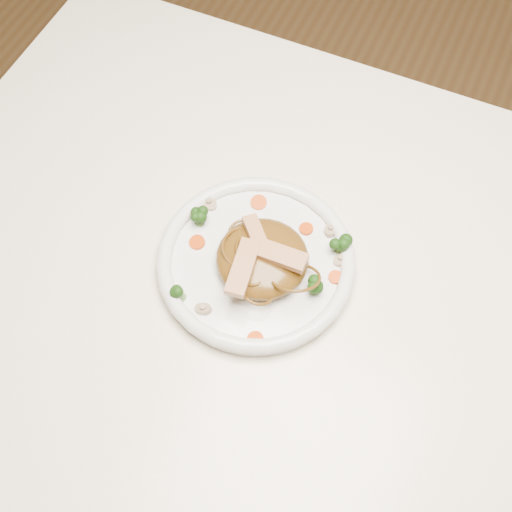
% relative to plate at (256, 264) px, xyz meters
% --- Properties ---
extents(ground, '(4.00, 4.00, 0.00)m').
position_rel_plate_xyz_m(ground, '(0.10, 0.01, -0.76)').
color(ground, brown).
rests_on(ground, ground).
extents(table, '(1.20, 0.80, 0.75)m').
position_rel_plate_xyz_m(table, '(0.10, 0.01, -0.11)').
color(table, white).
rests_on(table, ground).
extents(plate, '(0.33, 0.33, 0.02)m').
position_rel_plate_xyz_m(plate, '(0.00, 0.00, 0.00)').
color(plate, white).
rests_on(plate, table).
extents(noodle_mound, '(0.14, 0.14, 0.04)m').
position_rel_plate_xyz_m(noodle_mound, '(0.01, -0.00, 0.03)').
color(noodle_mound, brown).
rests_on(noodle_mound, plate).
extents(chicken_a, '(0.08, 0.03, 0.01)m').
position_rel_plate_xyz_m(chicken_a, '(0.03, -0.00, 0.05)').
color(chicken_a, tan).
rests_on(chicken_a, noodle_mound).
extents(chicken_b, '(0.06, 0.06, 0.01)m').
position_rel_plate_xyz_m(chicken_b, '(-0.01, 0.01, 0.05)').
color(chicken_b, tan).
rests_on(chicken_b, noodle_mound).
extents(chicken_c, '(0.04, 0.08, 0.01)m').
position_rel_plate_xyz_m(chicken_c, '(-0.00, -0.04, 0.05)').
color(chicken_c, tan).
rests_on(chicken_c, noodle_mound).
extents(broccoli_0, '(0.04, 0.04, 0.03)m').
position_rel_plate_xyz_m(broccoli_0, '(0.09, 0.06, 0.02)').
color(broccoli_0, '#17410D').
rests_on(broccoli_0, plate).
extents(broccoli_1, '(0.03, 0.03, 0.03)m').
position_rel_plate_xyz_m(broccoli_1, '(-0.09, 0.02, 0.02)').
color(broccoli_1, '#17410D').
rests_on(broccoli_1, plate).
extents(broccoli_2, '(0.04, 0.04, 0.03)m').
position_rel_plate_xyz_m(broccoli_2, '(-0.07, -0.09, 0.02)').
color(broccoli_2, '#17410D').
rests_on(broccoli_2, plate).
extents(broccoli_3, '(0.03, 0.03, 0.03)m').
position_rel_plate_xyz_m(broccoli_3, '(0.09, -0.01, 0.02)').
color(broccoli_3, '#17410D').
rests_on(broccoli_3, plate).
extents(carrot_0, '(0.02, 0.02, 0.00)m').
position_rel_plate_xyz_m(carrot_0, '(0.04, 0.07, 0.01)').
color(carrot_0, '#D14907').
rests_on(carrot_0, plate).
extents(carrot_1, '(0.02, 0.02, 0.00)m').
position_rel_plate_xyz_m(carrot_1, '(-0.08, -0.01, 0.01)').
color(carrot_1, '#D14907').
rests_on(carrot_1, plate).
extents(carrot_2, '(0.02, 0.02, 0.00)m').
position_rel_plate_xyz_m(carrot_2, '(0.10, 0.02, 0.01)').
color(carrot_2, '#D14907').
rests_on(carrot_2, plate).
extents(carrot_3, '(0.03, 0.03, 0.00)m').
position_rel_plate_xyz_m(carrot_3, '(-0.03, 0.08, 0.01)').
color(carrot_3, '#D14907').
rests_on(carrot_3, plate).
extents(carrot_4, '(0.02, 0.02, 0.00)m').
position_rel_plate_xyz_m(carrot_4, '(0.04, -0.10, 0.01)').
color(carrot_4, '#D14907').
rests_on(carrot_4, plate).
extents(mushroom_0, '(0.03, 0.03, 0.01)m').
position_rel_plate_xyz_m(mushroom_0, '(-0.03, -0.09, 0.01)').
color(mushroom_0, tan).
rests_on(mushroom_0, plate).
extents(mushroom_1, '(0.03, 0.03, 0.01)m').
position_rel_plate_xyz_m(mushroom_1, '(0.10, 0.05, 0.01)').
color(mushroom_1, tan).
rests_on(mushroom_1, plate).
extents(mushroom_2, '(0.04, 0.04, 0.01)m').
position_rel_plate_xyz_m(mushroom_2, '(-0.10, 0.06, 0.01)').
color(mushroom_2, tan).
rests_on(mushroom_2, plate).
extents(mushroom_3, '(0.03, 0.03, 0.01)m').
position_rel_plate_xyz_m(mushroom_3, '(0.07, 0.08, 0.01)').
color(mushroom_3, tan).
rests_on(mushroom_3, plate).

